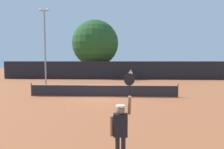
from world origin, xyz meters
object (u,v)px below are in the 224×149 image
Objects in this scene: player_serving at (121,126)px; light_pole at (45,42)px; large_tree at (95,43)px; tennis_ball at (64,106)px; player_receiving at (131,75)px; parked_car_mid at (171,73)px; parked_car_near at (125,72)px.

light_pole is (-9.28, 18.07, 4.05)m from player_serving.
tennis_ball is at bearing -87.29° from large_tree.
parked_car_mid is (7.84, 8.82, -0.20)m from player_receiving.
player_serving is at bearing -62.82° from light_pole.
light_pole is 11.97m from large_tree.
parked_car_near is 0.98× the size of parked_car_mid.
parked_car_near is 8.47m from parked_car_mid.
player_receiving is 23.62× the size of tennis_ball.
player_serving is at bearing 86.61° from player_receiving.
parked_car_near is (9.99, 13.40, -4.39)m from light_pole.
player_receiving is 9.75m from parked_car_near.
large_tree reaches higher than tennis_ball.
large_tree reaches higher than player_receiving.
tennis_ball is 0.01× the size of light_pole.
parked_car_near is at bearing -86.62° from player_receiving.
parked_car_mid is at bearing 34.17° from light_pole.
tennis_ball is at bearing 118.25° from player_serving.
parked_car_near reaches higher than tennis_ball.
parked_car_near and parked_car_mid have the same top height.
player_serving is 1.58× the size of player_receiving.
player_receiving is 0.18× the size of light_pole.
player_serving is 0.28× the size of light_pole.
parked_car_mid reaches higher than tennis_ball.
player_serving reaches higher than player_receiving.
player_receiving is 0.16× the size of large_tree.
player_serving is 37.23× the size of tennis_ball.
light_pole is at bearing -152.16° from parked_car_mid.
light_pole is 17.28m from parked_car_near.
large_tree is at bearing 92.71° from tennis_ball.
tennis_ball is 25.21m from parked_car_near.
player_receiving is at bearing -51.09° from large_tree.
player_receiving is (1.29, 21.74, -0.14)m from player_serving.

